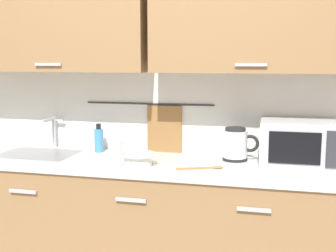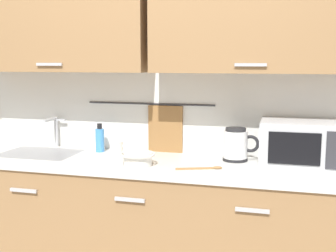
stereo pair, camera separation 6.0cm
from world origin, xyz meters
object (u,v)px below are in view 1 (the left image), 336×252
Objects in this scene: microwave at (300,143)px; mixing_bowl at (138,158)px; mug_near_sink at (117,149)px; dish_soap_bottle at (99,140)px; wooden_spoon at (206,168)px; electric_kettle at (236,144)px.

microwave reaches higher than mixing_bowl.
mug_near_sink is (-1.15, -0.04, -0.09)m from microwave.
microwave is 1.15m from mug_near_sink.
dish_soap_bottle is 1.63× the size of mug_near_sink.
microwave is 2.15× the size of mixing_bowl.
dish_soap_bottle is 0.74× the size of wooden_spoon.
microwave reaches higher than electric_kettle.
dish_soap_bottle is 0.50m from mixing_bowl.
dish_soap_bottle is 0.85m from wooden_spoon.
dish_soap_bottle reaches higher than mug_near_sink.
mixing_bowl is (-0.55, -0.29, -0.06)m from electric_kettle.
mug_near_sink is (-0.77, -0.07, -0.05)m from electric_kettle.
mug_near_sink is 0.65m from wooden_spoon.
wooden_spoon is (0.79, -0.30, -0.08)m from dish_soap_bottle.
mug_near_sink reaches higher than mixing_bowl.
mug_near_sink is 0.56× the size of mixing_bowl.
mug_near_sink is at bearing -30.82° from dish_soap_bottle.
mug_near_sink is 0.45× the size of wooden_spoon.
microwave is 2.35× the size of dish_soap_bottle.
dish_soap_bottle is at bearing 140.76° from mixing_bowl.
electric_kettle is 0.63m from mixing_bowl.
electric_kettle is at bearing 174.79° from microwave.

